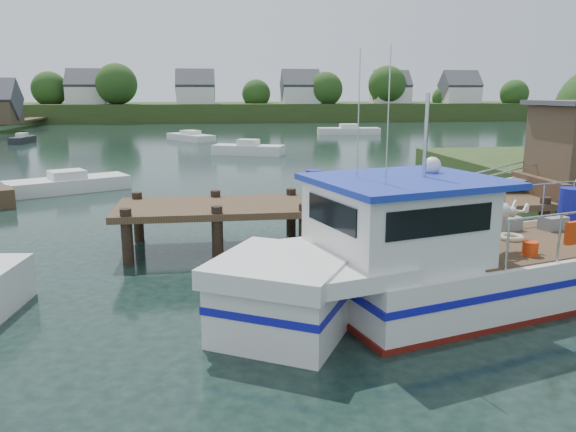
{
  "coord_description": "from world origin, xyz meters",
  "views": [
    {
      "loc": [
        -3.17,
        -16.89,
        4.74
      ],
      "look_at": [
        -1.0,
        -1.5,
        1.3
      ],
      "focal_mm": 35.0,
      "sensor_mm": 36.0,
      "label": 1
    }
  ],
  "objects": [
    {
      "name": "ground_plane",
      "position": [
        0.0,
        0.0,
        0.0
      ],
      "size": [
        160.0,
        160.0,
        0.0
      ],
      "primitive_type": "plane",
      "color": "black"
    },
    {
      "name": "far_shore",
      "position": [
        0.01,
        82.37,
        2.1
      ],
      "size": [
        140.0,
        42.55,
        9.22
      ],
      "color": "#30441C",
      "rests_on": "ground"
    },
    {
      "name": "dock",
      "position": [
        6.51,
        0.01,
        2.24
      ],
      "size": [
        16.6,
        3.0,
        4.78
      ],
      "color": "#4A3623",
      "rests_on": "ground"
    },
    {
      "name": "lobster_boat",
      "position": [
        2.06,
        -5.48,
        1.02
      ],
      "size": [
        11.61,
        5.92,
        5.62
      ],
      "rotation": [
        0.0,
        0.0,
        0.27
      ],
      "color": "silver",
      "rests_on": "ground"
    },
    {
      "name": "moored_far",
      "position": [
        12.75,
        46.28,
        0.44
      ],
      "size": [
        7.2,
        3.04,
        1.19
      ],
      "rotation": [
        0.0,
        0.0,
        0.17
      ],
      "color": "silver",
      "rests_on": "ground"
    },
    {
      "name": "moored_a",
      "position": [
        -10.01,
        11.3,
        0.38
      ],
      "size": [
        5.87,
        4.34,
        1.04
      ],
      "rotation": [
        0.0,
        0.0,
        0.14
      ],
      "color": "silver",
      "rests_on": "ground"
    },
    {
      "name": "moored_b",
      "position": [
        -0.14,
        26.38,
        0.44
      ],
      "size": [
        5.71,
        3.74,
        1.2
      ],
      "rotation": [
        0.0,
        0.0,
        0.23
      ],
      "color": "silver",
      "rests_on": "ground"
    },
    {
      "name": "moored_c",
      "position": [
        16.71,
        17.31,
        0.38
      ],
      "size": [
        6.63,
        5.51,
        1.03
      ],
      "rotation": [
        0.0,
        0.0,
        0.43
      ],
      "color": "silver",
      "rests_on": "ground"
    },
    {
      "name": "moored_d",
      "position": [
        -4.93,
        40.08,
        0.38
      ],
      "size": [
        4.98,
        6.27,
        1.04
      ],
      "rotation": [
        0.0,
        0.0,
        0.03
      ],
      "color": "silver",
      "rests_on": "ground"
    },
    {
      "name": "moored_e",
      "position": [
        -20.65,
        39.59,
        0.36
      ],
      "size": [
        1.61,
        3.63,
        0.97
      ],
      "rotation": [
        0.0,
        0.0,
        0.05
      ],
      "color": "black",
      "rests_on": "ground"
    }
  ]
}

